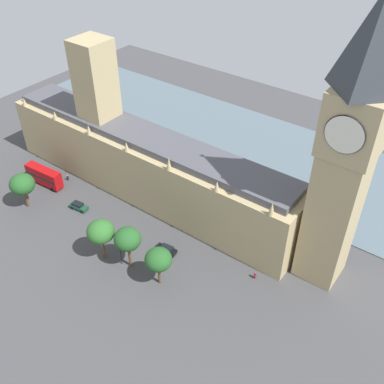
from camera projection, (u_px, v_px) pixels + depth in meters
The scene contains 14 objects.
ground_plane at pixel (144, 196), 109.19m from camera, with size 149.37×149.37×0.00m, color #424244.
river_thames at pixel (220, 138), 130.45m from camera, with size 40.09×134.44×0.25m, color slate.
parliament_building at pixel (142, 159), 105.51m from camera, with size 13.02×79.37×35.10m.
clock_tower at pixel (348, 151), 72.36m from camera, with size 9.16×9.16×55.55m.
double_decker_bus_under_trees at pixel (44, 176), 111.23m from camera, with size 3.30×10.66×4.75m.
car_dark_green_by_river_gate at pixel (79, 206), 104.64m from camera, with size 2.42×4.68×1.74m.
car_black_far_end at pixel (166, 249), 93.46m from camera, with size 2.26×4.73×1.74m.
pedestrian_corner at pixel (255, 275), 87.97m from camera, with size 0.66×0.57×1.69m.
pedestrian_midblock at pixel (68, 178), 113.86m from camera, with size 0.52×0.61×1.49m.
plane_tree_near_tower at pixel (22, 184), 102.01m from camera, with size 5.79×5.79×9.01m.
plane_tree_trailing at pixel (128, 239), 86.60m from camera, with size 5.43×5.43×9.73m.
plane_tree_opposite_hall at pixel (158, 260), 83.60m from camera, with size 5.25×5.25×8.72m.
plane_tree_kerbside at pixel (101, 232), 88.43m from camera, with size 5.62×5.62×9.67m.
street_lamp_leading at pixel (120, 249), 88.86m from camera, with size 0.56×0.56×6.03m.
Camera 1 is at (61.33, 60.59, 68.05)m, focal length 41.57 mm.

